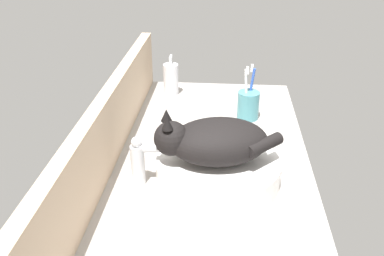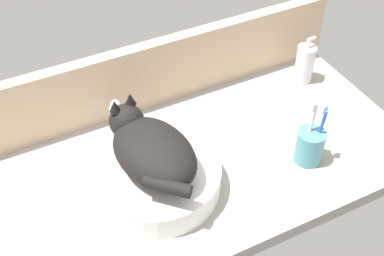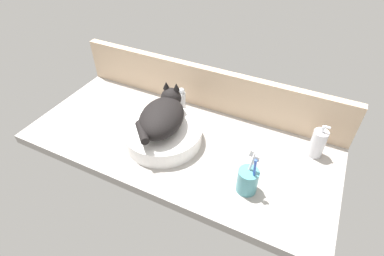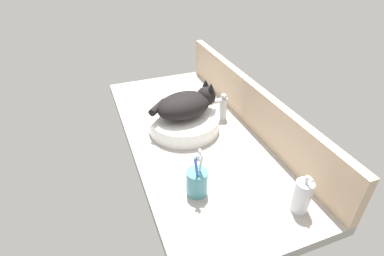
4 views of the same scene
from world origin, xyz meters
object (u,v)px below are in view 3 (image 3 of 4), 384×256
faucet (181,101)px  toothbrush_cup (248,180)px  cat (163,115)px  sink_basin (163,134)px  soap_dispenser (318,143)px

faucet → toothbrush_cup: toothbrush_cup is taller
cat → faucet: size_ratio=2.37×
cat → toothbrush_cup: (39.85, -10.46, -7.47)cm
sink_basin → toothbrush_cup: 40.60cm
faucet → toothbrush_cup: 50.32cm
cat → faucet: 18.95cm
sink_basin → soap_dispenser: bearing=18.7°
cat → toothbrush_cup: cat is taller
sink_basin → soap_dispenser: 61.69cm
sink_basin → toothbrush_cup: (39.52, -9.13, 1.69)cm
faucet → sink_basin: bearing=-84.7°
sink_basin → toothbrush_cup: size_ratio=1.72×
cat → soap_dispenser: size_ratio=2.11×
faucet → soap_dispenser: bearing=0.2°
toothbrush_cup → sink_basin: bearing=167.0°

